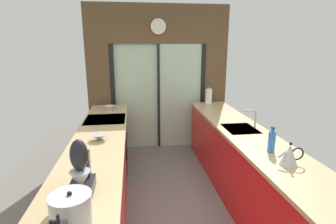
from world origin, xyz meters
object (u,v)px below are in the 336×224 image
mixing_bowl_near (99,137)px  paper_towel_roll (209,97)px  stand_mixer (81,172)px  kettle (290,155)px  stock_pot (71,209)px  soap_bottle (272,141)px  oven_range (107,148)px  mixing_bowl_far (109,108)px

mixing_bowl_near → paper_towel_roll: size_ratio=0.64×
stand_mixer → kettle: 1.80m
stock_pot → soap_bottle: bearing=26.3°
paper_towel_roll → oven_range: bearing=-156.3°
stand_mixer → mixing_bowl_near: bearing=90.0°
kettle → paper_towel_roll: size_ratio=0.82×
stand_mixer → kettle: (1.78, 0.21, -0.06)m
mixing_bowl_far → stock_pot: 2.92m
oven_range → stock_pot: (0.02, -2.36, 0.56)m
paper_towel_roll → stand_mixer: bearing=-122.5°
oven_range → mixing_bowl_near: bearing=-88.8°
mixing_bowl_near → paper_towel_roll: 2.46m
stand_mixer → paper_towel_roll: 3.31m
stand_mixer → paper_towel_roll: stand_mixer is taller
oven_range → soap_bottle: soap_bottle is taller
oven_range → mixing_bowl_near: mixing_bowl_near is taller
mixing_bowl_near → stock_pot: bearing=-90.0°
kettle → mixing_bowl_far: bearing=127.1°
paper_towel_roll → mixing_bowl_near: bearing=-136.5°
mixing_bowl_near → mixing_bowl_far: same height
paper_towel_roll → mixing_bowl_far: bearing=-172.5°
stand_mixer → oven_range: bearing=90.5°
oven_range → paper_towel_roll: bearing=23.7°
mixing_bowl_near → kettle: bearing=-26.8°
oven_range → stock_pot: stock_pot is taller
mixing_bowl_far → paper_towel_roll: size_ratio=0.54×
oven_range → paper_towel_roll: 2.05m
stand_mixer → stock_pot: 0.36m
soap_bottle → paper_towel_roll: paper_towel_roll is taller
mixing_bowl_near → stand_mixer: 1.11m
soap_bottle → oven_range: bearing=140.5°
oven_range → paper_towel_roll: (1.80, 0.79, 0.60)m
stand_mixer → soap_bottle: (1.78, 0.52, -0.05)m
oven_range → kettle: (1.80, -1.80, 0.56)m
mixing_bowl_far → oven_range: bearing=-91.9°
mixing_bowl_near → stand_mixer: bearing=-90.0°
paper_towel_roll → kettle: bearing=-89.9°
oven_range → stand_mixer: bearing=-89.5°
mixing_bowl_near → soap_bottle: size_ratio=0.73×
kettle → stock_pot: bearing=-162.4°
oven_range → soap_bottle: 2.40m
soap_bottle → paper_towel_roll: 2.27m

